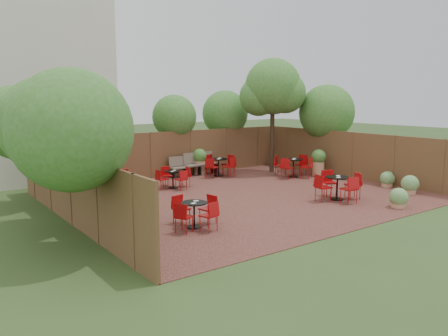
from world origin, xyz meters
TOP-DOWN VIEW (x-y plane):
  - ground at (0.00, 0.00)m, footprint 80.00×80.00m
  - courtyard_paving at (0.00, 0.00)m, footprint 12.00×10.00m
  - fence_back at (0.00, 5.00)m, footprint 12.00×0.08m
  - fence_left at (-6.00, 0.00)m, footprint 0.08×10.00m
  - fence_right at (6.00, 0.00)m, footprint 0.08×10.00m
  - neighbour_building at (-4.50, 8.00)m, footprint 5.00×4.00m
  - overhang_foliage at (-2.06, 2.16)m, footprint 15.92×10.76m
  - courtyard_tree at (4.32, 3.24)m, footprint 2.72×2.62m
  - park_bench_left at (0.41, 4.62)m, footprint 1.47×0.51m
  - park_bench_right at (1.21, 4.63)m, footprint 1.64×0.62m
  - bistro_tables at (0.07, 1.00)m, footprint 9.83×7.81m
  - planters at (-0.25, 3.69)m, footprint 10.85×4.06m
  - low_shrubs at (4.56, -3.25)m, footprint 3.21×2.76m

SIDE VIEW (x-z plane):
  - ground at x=0.00m, z-range 0.00..0.00m
  - courtyard_paving at x=0.00m, z-range 0.00..0.02m
  - low_shrubs at x=4.56m, z-range -0.01..0.67m
  - bistro_tables at x=0.07m, z-range -0.01..0.94m
  - park_bench_left at x=0.41m, z-range 0.03..0.93m
  - park_bench_right at x=1.21m, z-range 0.03..1.03m
  - planters at x=-0.25m, z-range 0.05..1.23m
  - fence_back at x=0.00m, z-range 0.00..2.00m
  - fence_left at x=-6.00m, z-range 0.00..2.00m
  - fence_right at x=6.00m, z-range 0.00..2.00m
  - overhang_foliage at x=-2.06m, z-range 1.40..4.07m
  - courtyard_tree at x=4.32m, z-range 1.18..6.40m
  - neighbour_building at x=-4.50m, z-range 0.00..8.00m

